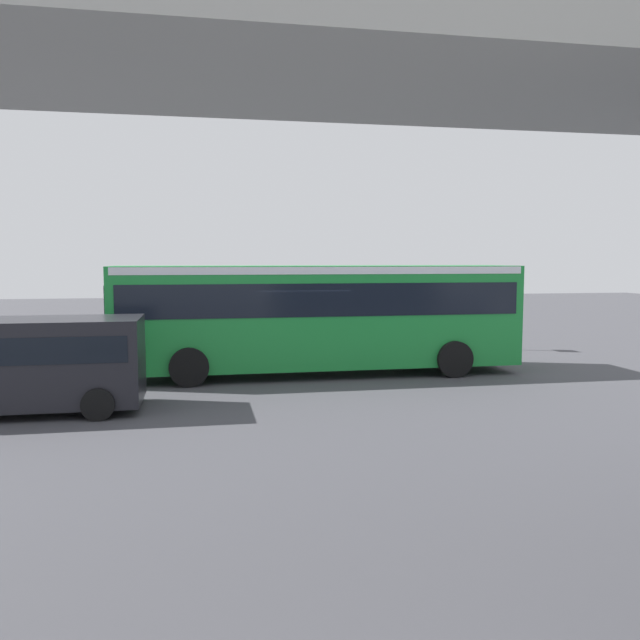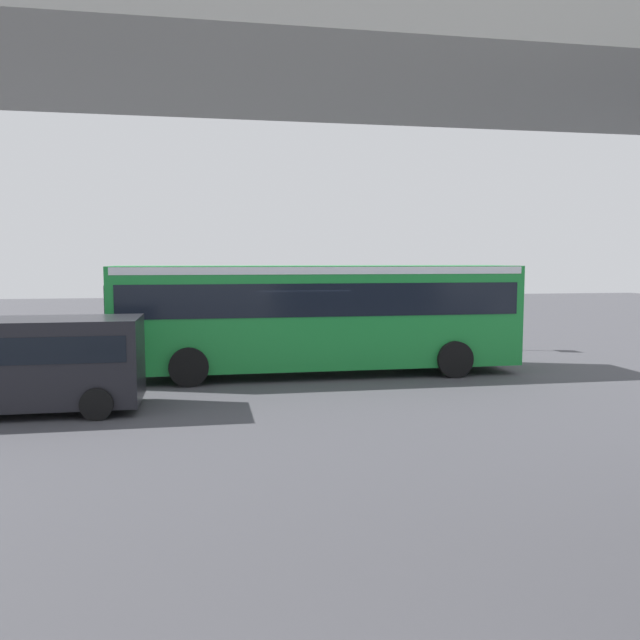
{
  "view_description": "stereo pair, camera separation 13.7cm",
  "coord_description": "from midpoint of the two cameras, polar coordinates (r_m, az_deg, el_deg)",
  "views": [
    {
      "loc": [
        2.76,
        18.03,
        3.31
      ],
      "look_at": [
        -0.6,
        0.18,
        1.6
      ],
      "focal_mm": 35.77,
      "sensor_mm": 36.0,
      "label": 1
    },
    {
      "loc": [
        2.63,
        18.05,
        3.31
      ],
      "look_at": [
        -0.6,
        0.18,
        1.6
      ],
      "focal_mm": 35.77,
      "sensor_mm": 36.0,
      "label": 2
    }
  ],
  "objects": [
    {
      "name": "traffic_sign",
      "position": [
        24.3,
        13.98,
        1.87
      ],
      "size": [
        0.08,
        0.6,
        2.8
      ],
      "color": "slate",
      "rests_on": "ground"
    },
    {
      "name": "parked_van",
      "position": [
        15.19,
        -24.97,
        -3.19
      ],
      "size": [
        4.8,
        2.17,
        2.05
      ],
      "color": "black",
      "rests_on": "ground"
    },
    {
      "name": "city_bus",
      "position": [
        18.46,
        -0.38,
        0.95
      ],
      "size": [
        11.54,
        2.85,
        3.15
      ],
      "color": "#1E8C38",
      "rests_on": "ground"
    },
    {
      "name": "lane_dash_centre",
      "position": [
        21.72,
        -14.03,
        -3.54
      ],
      "size": [
        2.0,
        0.2,
        0.01
      ],
      "primitive_type": "cube",
      "color": "silver",
      "rests_on": "ground"
    },
    {
      "name": "lane_dash_leftmost",
      "position": [
        22.69,
        6.61,
        -3.04
      ],
      "size": [
        2.0,
        0.2,
        0.01
      ],
      "primitive_type": "cube",
      "color": "silver",
      "rests_on": "ground"
    },
    {
      "name": "lane_dash_left",
      "position": [
        21.84,
        -3.48,
        -3.34
      ],
      "size": [
        2.0,
        0.2,
        0.01
      ],
      "primitive_type": "cube",
      "color": "silver",
      "rests_on": "ground"
    },
    {
      "name": "pedestrian_overpass",
      "position": [
        5.95,
        17.34,
        17.47
      ],
      "size": [
        25.39,
        2.6,
        6.29
      ],
      "color": "#9E9E99",
      "rests_on": "ground"
    },
    {
      "name": "ground",
      "position": [
        18.54,
        -2.16,
        -4.91
      ],
      "size": [
        80.0,
        80.0,
        0.0
      ],
      "primitive_type": "plane",
      "color": "#424247"
    },
    {
      "name": "pedestrian",
      "position": [
        18.16,
        -22.94,
        -2.72
      ],
      "size": [
        0.38,
        0.38,
        1.79
      ],
      "color": "#2D2D38",
      "rests_on": "ground"
    }
  ]
}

